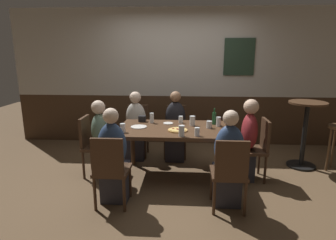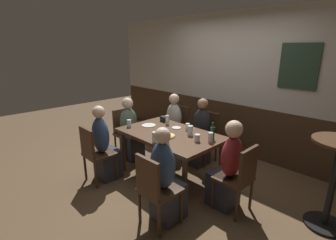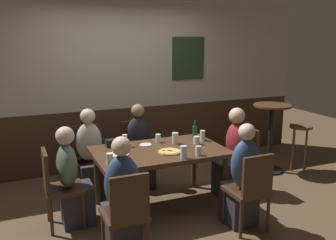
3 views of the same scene
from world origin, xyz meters
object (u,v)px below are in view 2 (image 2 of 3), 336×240
object	(u,v)px
chair_mid_far	(206,134)
beer_glass_tall	(155,138)
chair_head_east	(239,176)
person_left_near	(104,149)
side_bar_table	(334,178)
person_left_far	(172,128)
chair_right_near	(155,187)
pint_glass_stout	(167,120)
dining_table	(170,138)
chair_left_near	(95,151)
chair_left_far	(178,126)
highball_clear	(197,138)
plate_white_large	(149,125)
person_head_west	(130,133)
pint_glass_pale	(188,127)
tumbler_water	(190,131)
beer_bottle_green	(212,133)
chair_head_west	(125,130)
person_right_near	(166,183)
pizza	(166,136)
person_mid_far	(200,137)
person_head_east	(227,171)
tumbler_short	(210,138)
condiment_caddy	(164,119)
beer_glass_half	(167,142)
plate_white_small	(176,128)
pint_glass_amber	(129,124)

from	to	relation	value
chair_mid_far	beer_glass_tall	size ratio (longest dim) A/B	6.09
chair_head_east	person_left_near	world-z (taller)	person_left_near
side_bar_table	person_left_far	bearing A→B (deg)	175.27
chair_right_near	pint_glass_stout	distance (m)	1.58
side_bar_table	dining_table	bearing A→B (deg)	-166.01
chair_left_near	beer_glass_tall	xyz separation A→B (m)	(0.80, 0.49, 0.31)
chair_left_far	highball_clear	distance (m)	1.50
plate_white_large	person_head_west	bearing A→B (deg)	-179.47
chair_mid_far	pint_glass_pale	size ratio (longest dim) A/B	8.20
highball_clear	tumbler_water	bearing A→B (deg)	152.42
person_head_west	beer_bottle_green	size ratio (longest dim) A/B	4.59
chair_head_west	person_right_near	distance (m)	2.00
chair_right_near	chair_left_far	distance (m)	2.24
chair_left_far	pizza	distance (m)	1.31
pint_glass_stout	pizza	bearing A→B (deg)	-46.35
chair_left_far	person_mid_far	world-z (taller)	person_mid_far
plate_white_large	side_bar_table	size ratio (longest dim) A/B	0.22
chair_left_near	person_head_east	world-z (taller)	person_head_east
highball_clear	chair_mid_far	bearing A→B (deg)	120.36
person_right_near	side_bar_table	distance (m)	1.84
pizza	pint_glass_stout	distance (m)	0.59
dining_table	pint_glass_stout	distance (m)	0.46
chair_left_far	dining_table	bearing A→B (deg)	-52.84
chair_left_near	tumbler_short	xyz separation A→B (m)	(1.33, 1.03, 0.30)
chair_head_east	condiment_caddy	distance (m)	1.74
chair_head_east	person_right_near	bearing A→B (deg)	-124.77
highball_clear	person_mid_far	bearing A→B (deg)	125.76
chair_left_near	beer_glass_half	size ratio (longest dim) A/B	8.05
beer_glass_half	plate_white_small	distance (m)	0.73
pint_glass_stout	condiment_caddy	distance (m)	0.18
pizza	tumbler_short	bearing A→B (deg)	26.07
person_left_near	dining_table	bearing A→B (deg)	47.23
beer_glass_tall	chair_head_west	bearing A→B (deg)	162.73
highball_clear	chair_right_near	bearing A→B (deg)	-79.61
beer_bottle_green	beer_glass_tall	bearing A→B (deg)	-125.82
person_left_near	pint_glass_pale	distance (m)	1.32
chair_right_near	pizza	distance (m)	0.99
person_mid_far	plate_white_small	xyz separation A→B (m)	(-0.09, -0.50, 0.26)
person_head_east	pint_glass_stout	size ratio (longest dim) A/B	7.66
pint_glass_stout	pint_glass_amber	world-z (taller)	pint_glass_stout
plate_white_large	highball_clear	bearing A→B (deg)	1.16
chair_head_east	person_right_near	world-z (taller)	person_right_near
highball_clear	pint_glass_stout	world-z (taller)	pint_glass_stout
beer_bottle_green	side_bar_table	xyz separation A→B (m)	(1.44, 0.26, -0.22)
chair_left_far	pint_glass_pale	bearing A→B (deg)	-37.87
tumbler_short	condiment_caddy	xyz separation A→B (m)	(-1.15, 0.22, -0.02)
dining_table	person_head_west	distance (m)	1.04
person_head_west	pizza	size ratio (longest dim) A/B	4.19
dining_table	pizza	size ratio (longest dim) A/B	5.75
tumbler_short	beer_glass_half	bearing A→B (deg)	-122.83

